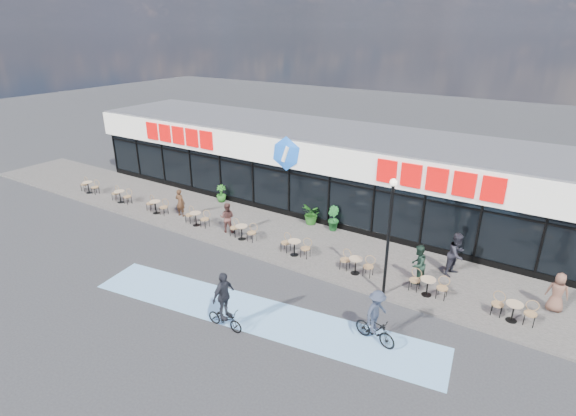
{
  "coord_description": "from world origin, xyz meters",
  "views": [
    {
      "loc": [
        12.66,
        -12.79,
        10.15
      ],
      "look_at": [
        2.18,
        3.5,
        2.25
      ],
      "focal_mm": 28.0,
      "sensor_mm": 36.0,
      "label": 1
    }
  ],
  "objects_px": {
    "potted_plant_left": "(221,194)",
    "patron_left": "(180,203)",
    "cyclist_b": "(376,320)",
    "potted_plant_right": "(333,218)",
    "patron_right": "(227,218)",
    "bistro_set_0": "(89,186)",
    "potted_plant_mid": "(312,214)",
    "pedestrian_b": "(457,254)",
    "lamp_post": "(389,228)",
    "pedestrian_c": "(558,292)",
    "cyclist_a": "(224,306)",
    "pedestrian_a": "(418,264)"
  },
  "relations": [
    {
      "from": "patron_left",
      "to": "pedestrian_a",
      "type": "height_order",
      "value": "pedestrian_a"
    },
    {
      "from": "bistro_set_0",
      "to": "potted_plant_right",
      "type": "relative_size",
      "value": 1.2
    },
    {
      "from": "lamp_post",
      "to": "potted_plant_right",
      "type": "height_order",
      "value": "lamp_post"
    },
    {
      "from": "pedestrian_b",
      "to": "cyclist_b",
      "type": "distance_m",
      "value": 6.1
    },
    {
      "from": "pedestrian_a",
      "to": "pedestrian_b",
      "type": "relative_size",
      "value": 0.88
    },
    {
      "from": "potted_plant_right",
      "to": "cyclist_b",
      "type": "bearing_deg",
      "value": -53.3
    },
    {
      "from": "bistro_set_0",
      "to": "pedestrian_b",
      "type": "height_order",
      "value": "pedestrian_b"
    },
    {
      "from": "pedestrian_a",
      "to": "pedestrian_b",
      "type": "bearing_deg",
      "value": 150.04
    },
    {
      "from": "lamp_post",
      "to": "potted_plant_mid",
      "type": "bearing_deg",
      "value": 143.36
    },
    {
      "from": "potted_plant_left",
      "to": "pedestrian_b",
      "type": "distance_m",
      "value": 14.27
    },
    {
      "from": "potted_plant_left",
      "to": "patron_left",
      "type": "xyz_separation_m",
      "value": [
        -0.47,
        -2.95,
        0.28
      ]
    },
    {
      "from": "pedestrian_a",
      "to": "cyclist_b",
      "type": "distance_m",
      "value": 4.43
    },
    {
      "from": "pedestrian_c",
      "to": "cyclist_a",
      "type": "distance_m",
      "value": 12.39
    },
    {
      "from": "patron_left",
      "to": "cyclist_a",
      "type": "relative_size",
      "value": 0.7
    },
    {
      "from": "potted_plant_left",
      "to": "potted_plant_right",
      "type": "height_order",
      "value": "potted_plant_right"
    },
    {
      "from": "cyclist_a",
      "to": "potted_plant_right",
      "type": "bearing_deg",
      "value": 93.44
    },
    {
      "from": "potted_plant_left",
      "to": "patron_right",
      "type": "xyz_separation_m",
      "value": [
        3.14,
        -3.17,
        0.29
      ]
    },
    {
      "from": "pedestrian_c",
      "to": "patron_right",
      "type": "bearing_deg",
      "value": 2.59
    },
    {
      "from": "patron_left",
      "to": "cyclist_b",
      "type": "relative_size",
      "value": 0.79
    },
    {
      "from": "lamp_post",
      "to": "potted_plant_left",
      "type": "bearing_deg",
      "value": 160.55
    },
    {
      "from": "patron_right",
      "to": "cyclist_b",
      "type": "relative_size",
      "value": 0.8
    },
    {
      "from": "lamp_post",
      "to": "pedestrian_b",
      "type": "relative_size",
      "value": 2.5
    },
    {
      "from": "potted_plant_left",
      "to": "potted_plant_right",
      "type": "xyz_separation_m",
      "value": [
        7.63,
        0.05,
        0.12
      ]
    },
    {
      "from": "bistro_set_0",
      "to": "potted_plant_mid",
      "type": "distance_m",
      "value": 14.96
    },
    {
      "from": "bistro_set_0",
      "to": "pedestrian_b",
      "type": "distance_m",
      "value": 22.54
    },
    {
      "from": "bistro_set_0",
      "to": "potted_plant_mid",
      "type": "height_order",
      "value": "potted_plant_mid"
    },
    {
      "from": "potted_plant_right",
      "to": "patron_left",
      "type": "distance_m",
      "value": 8.63
    },
    {
      "from": "pedestrian_c",
      "to": "cyclist_a",
      "type": "xyz_separation_m",
      "value": [
        -9.88,
        -7.48,
        0.06
      ]
    },
    {
      "from": "potted_plant_mid",
      "to": "cyclist_b",
      "type": "xyz_separation_m",
      "value": [
        6.67,
        -7.22,
        0.22
      ]
    },
    {
      "from": "pedestrian_c",
      "to": "cyclist_a",
      "type": "relative_size",
      "value": 0.7
    },
    {
      "from": "potted_plant_right",
      "to": "patron_right",
      "type": "xyz_separation_m",
      "value": [
        -4.49,
        -3.21,
        0.17
      ]
    },
    {
      "from": "potted_plant_left",
      "to": "patron_left",
      "type": "relative_size",
      "value": 0.65
    },
    {
      "from": "potted_plant_mid",
      "to": "pedestrian_c",
      "type": "bearing_deg",
      "value": -9.38
    },
    {
      "from": "lamp_post",
      "to": "potted_plant_mid",
      "type": "distance_m",
      "value": 7.66
    },
    {
      "from": "potted_plant_left",
      "to": "pedestrian_b",
      "type": "height_order",
      "value": "pedestrian_b"
    },
    {
      "from": "potted_plant_right",
      "to": "cyclist_b",
      "type": "xyz_separation_m",
      "value": [
        5.38,
        -7.22,
        0.17
      ]
    },
    {
      "from": "potted_plant_mid",
      "to": "cyclist_a",
      "type": "height_order",
      "value": "cyclist_a"
    },
    {
      "from": "lamp_post",
      "to": "potted_plant_mid",
      "type": "xyz_separation_m",
      "value": [
        -5.86,
        4.36,
        -2.33
      ]
    },
    {
      "from": "patron_right",
      "to": "pedestrian_c",
      "type": "bearing_deg",
      "value": 160.97
    },
    {
      "from": "lamp_post",
      "to": "cyclist_b",
      "type": "xyz_separation_m",
      "value": [
        0.81,
        -2.87,
        -2.11
      ]
    },
    {
      "from": "patron_left",
      "to": "pedestrian_c",
      "type": "xyz_separation_m",
      "value": [
        18.54,
        1.06,
        -0.0
      ]
    },
    {
      "from": "potted_plant_left",
      "to": "patron_right",
      "type": "bearing_deg",
      "value": -45.25
    },
    {
      "from": "potted_plant_mid",
      "to": "patron_left",
      "type": "xyz_separation_m",
      "value": [
        -6.81,
        -3.0,
        0.2
      ]
    },
    {
      "from": "patron_left",
      "to": "pedestrian_a",
      "type": "xyz_separation_m",
      "value": [
        13.5,
        0.2,
        0.07
      ]
    },
    {
      "from": "pedestrian_b",
      "to": "lamp_post",
      "type": "bearing_deg",
      "value": 164.11
    },
    {
      "from": "lamp_post",
      "to": "pedestrian_c",
      "type": "relative_size",
      "value": 3.08
    },
    {
      "from": "bistro_set_0",
      "to": "patron_right",
      "type": "bearing_deg",
      "value": 1.02
    },
    {
      "from": "lamp_post",
      "to": "pedestrian_a",
      "type": "relative_size",
      "value": 2.83
    },
    {
      "from": "pedestrian_b",
      "to": "patron_right",
      "type": "bearing_deg",
      "value": 116.97
    },
    {
      "from": "potted_plant_left",
      "to": "pedestrian_a",
      "type": "bearing_deg",
      "value": -11.9
    }
  ]
}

